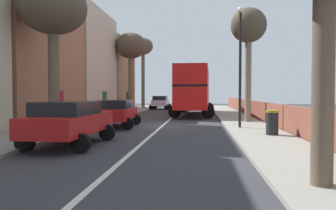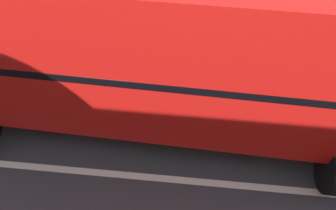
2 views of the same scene
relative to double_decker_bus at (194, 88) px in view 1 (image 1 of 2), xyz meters
The scene contains 16 objects.
ground_plane 9.77m from the double_decker_bus, 100.33° to the right, with size 84.00×84.00×0.00m, color #333338.
road_centre_line 9.77m from the double_decker_bus, 100.33° to the right, with size 0.16×54.00×0.01m, color silver.
sidewalk_left 11.65m from the double_decker_bus, 125.28° to the right, with size 2.60×60.00×0.12m, color gray.
sidewalk_right 10.12m from the double_decker_bus, 71.07° to the right, with size 2.60×60.00×0.12m, color gray.
terraced_houses_left 14.64m from the double_decker_bus, 135.08° to the right, with size 4.07×47.62×10.96m.
boundary_wall_right 10.60m from the double_decker_bus, 63.01° to the right, with size 0.36×54.00×1.33m, color brown.
double_decker_bus is the anchor object (origin of this frame).
parked_car_red_left_0 17.89m from the double_decker_bus, 103.62° to the right, with size 2.58×4.55×1.62m.
parked_car_red_left_1 11.70m from the double_decker_bus, 111.21° to the right, with size 2.56×4.44×1.55m.
parked_car_white_left_3 11.04m from the double_decker_bus, 112.57° to the left, with size 2.43×4.30×1.62m.
street_tree_left_0 15.57m from the double_decker_bus, 115.17° to the right, with size 3.19×3.19×7.16m.
street_tree_right_1 9.16m from the double_decker_bus, 65.07° to the right, with size 2.24×2.24×7.20m.
street_tree_left_2 15.59m from the double_decker_bus, 117.73° to the left, with size 2.59×2.59×9.02m.
street_tree_left_4 9.48m from the double_decker_bus, 142.89° to the left, with size 3.22×3.22×8.19m.
lamppost_right 11.69m from the double_decker_bus, 77.04° to the right, with size 0.32×0.32×6.31m.
litter_bin_right 14.88m from the double_decker_bus, 75.90° to the right, with size 0.55×0.55×1.06m.
Camera 1 is at (2.17, -19.26, 1.90)m, focal length 34.56 mm.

